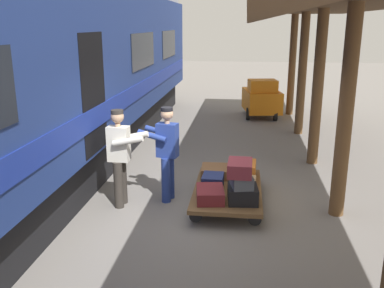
{
  "coord_description": "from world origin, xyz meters",
  "views": [
    {
      "loc": [
        -0.47,
        6.86,
        3.08
      ],
      "look_at": [
        0.37,
        0.05,
        1.15
      ],
      "focal_mm": 40.09,
      "sensor_mm": 36.0,
      "label": 1
    }
  ],
  "objects_px": {
    "suitcase_black_hardshell": "(243,194)",
    "suitcase_maroon_trunk": "(210,194)",
    "suitcase_slate_roller": "(241,181)",
    "train_car": "(9,86)",
    "suitcase_orange_carryall": "(243,170)",
    "suitcase_brown_leather": "(215,171)",
    "suitcase_burgundy_valise": "(240,168)",
    "suitcase_tan_vintage": "(243,184)",
    "porter_by_door": "(120,155)",
    "baggage_tug": "(262,99)",
    "porter_in_overalls": "(166,151)",
    "suitcase_navy_fabric": "(213,181)",
    "luggage_cart": "(228,190)"
  },
  "relations": [
    {
      "from": "suitcase_orange_carryall",
      "to": "suitcase_brown_leather",
      "type": "bearing_deg",
      "value": 0.0
    },
    {
      "from": "luggage_cart",
      "to": "suitcase_orange_carryall",
      "type": "relative_size",
      "value": 3.62
    },
    {
      "from": "suitcase_brown_leather",
      "to": "suitcase_burgundy_valise",
      "type": "height_order",
      "value": "suitcase_burgundy_valise"
    },
    {
      "from": "suitcase_maroon_trunk",
      "to": "baggage_tug",
      "type": "distance_m",
      "value": 8.15
    },
    {
      "from": "suitcase_navy_fabric",
      "to": "porter_in_overalls",
      "type": "bearing_deg",
      "value": -0.24
    },
    {
      "from": "train_car",
      "to": "suitcase_orange_carryall",
      "type": "height_order",
      "value": "train_car"
    },
    {
      "from": "suitcase_tan_vintage",
      "to": "baggage_tug",
      "type": "xyz_separation_m",
      "value": [
        -0.56,
        -7.49,
        0.26
      ]
    },
    {
      "from": "suitcase_burgundy_valise",
      "to": "suitcase_black_hardshell",
      "type": "bearing_deg",
      "value": -163.6
    },
    {
      "from": "suitcase_maroon_trunk",
      "to": "porter_by_door",
      "type": "relative_size",
      "value": 0.35
    },
    {
      "from": "suitcase_black_hardshell",
      "to": "suitcase_maroon_trunk",
      "type": "height_order",
      "value": "suitcase_black_hardshell"
    },
    {
      "from": "suitcase_slate_roller",
      "to": "porter_by_door",
      "type": "bearing_deg",
      "value": -7.48
    },
    {
      "from": "train_car",
      "to": "suitcase_burgundy_valise",
      "type": "bearing_deg",
      "value": 175.05
    },
    {
      "from": "suitcase_burgundy_valise",
      "to": "baggage_tug",
      "type": "bearing_deg",
      "value": -94.38
    },
    {
      "from": "suitcase_tan_vintage",
      "to": "suitcase_maroon_trunk",
      "type": "bearing_deg",
      "value": 47.62
    },
    {
      "from": "porter_by_door",
      "to": "suitcase_brown_leather",
      "type": "bearing_deg",
      "value": -149.78
    },
    {
      "from": "suitcase_brown_leather",
      "to": "porter_in_overalls",
      "type": "height_order",
      "value": "porter_in_overalls"
    },
    {
      "from": "suitcase_navy_fabric",
      "to": "suitcase_tan_vintage",
      "type": "xyz_separation_m",
      "value": [
        -0.53,
        0.0,
        -0.03
      ]
    },
    {
      "from": "suitcase_maroon_trunk",
      "to": "suitcase_slate_roller",
      "type": "relative_size",
      "value": 1.34
    },
    {
      "from": "suitcase_tan_vintage",
      "to": "suitcase_orange_carryall",
      "type": "height_order",
      "value": "suitcase_orange_carryall"
    },
    {
      "from": "suitcase_maroon_trunk",
      "to": "suitcase_burgundy_valise",
      "type": "xyz_separation_m",
      "value": [
        -0.47,
        0.02,
        0.48
      ]
    },
    {
      "from": "suitcase_slate_roller",
      "to": "suitcase_burgundy_valise",
      "type": "height_order",
      "value": "suitcase_burgundy_valise"
    },
    {
      "from": "luggage_cart",
      "to": "baggage_tug",
      "type": "bearing_deg",
      "value": -96.3
    },
    {
      "from": "train_car",
      "to": "porter_by_door",
      "type": "relative_size",
      "value": 12.15
    },
    {
      "from": "suitcase_brown_leather",
      "to": "suitcase_maroon_trunk",
      "type": "height_order",
      "value": "suitcase_maroon_trunk"
    },
    {
      "from": "suitcase_tan_vintage",
      "to": "suitcase_burgundy_valise",
      "type": "distance_m",
      "value": 0.78
    },
    {
      "from": "train_car",
      "to": "suitcase_black_hardshell",
      "type": "distance_m",
      "value": 4.36
    },
    {
      "from": "suitcase_tan_vintage",
      "to": "porter_in_overalls",
      "type": "distance_m",
      "value": 1.47
    },
    {
      "from": "suitcase_navy_fabric",
      "to": "suitcase_brown_leather",
      "type": "bearing_deg",
      "value": -90.0
    },
    {
      "from": "suitcase_black_hardshell",
      "to": "suitcase_tan_vintage",
      "type": "relative_size",
      "value": 0.96
    },
    {
      "from": "train_car",
      "to": "suitcase_orange_carryall",
      "type": "relative_size",
      "value": 35.41
    },
    {
      "from": "train_car",
      "to": "luggage_cart",
      "type": "xyz_separation_m",
      "value": [
        -3.76,
        -0.25,
        -1.82
      ]
    },
    {
      "from": "suitcase_tan_vintage",
      "to": "suitcase_burgundy_valise",
      "type": "xyz_separation_m",
      "value": [
        0.06,
        0.6,
        0.5
      ]
    },
    {
      "from": "suitcase_slate_roller",
      "to": "suitcase_navy_fabric",
      "type": "bearing_deg",
      "value": -50.11
    },
    {
      "from": "suitcase_brown_leather",
      "to": "porter_in_overalls",
      "type": "distance_m",
      "value": 1.15
    },
    {
      "from": "suitcase_navy_fabric",
      "to": "suitcase_tan_vintage",
      "type": "distance_m",
      "value": 0.53
    },
    {
      "from": "suitcase_navy_fabric",
      "to": "suitcase_slate_roller",
      "type": "xyz_separation_m",
      "value": [
        -0.5,
        0.6,
        0.26
      ]
    },
    {
      "from": "train_car",
      "to": "suitcase_black_hardshell",
      "type": "xyz_separation_m",
      "value": [
        -4.02,
        0.33,
        -1.65
      ]
    },
    {
      "from": "suitcase_slate_roller",
      "to": "suitcase_brown_leather",
      "type": "bearing_deg",
      "value": -66.94
    },
    {
      "from": "suitcase_burgundy_valise",
      "to": "suitcase_maroon_trunk",
      "type": "bearing_deg",
      "value": -2.02
    },
    {
      "from": "suitcase_tan_vintage",
      "to": "porter_by_door",
      "type": "distance_m",
      "value": 2.19
    },
    {
      "from": "suitcase_black_hardshell",
      "to": "suitcase_navy_fabric",
      "type": "bearing_deg",
      "value": -47.62
    },
    {
      "from": "suitcase_brown_leather",
      "to": "porter_by_door",
      "type": "relative_size",
      "value": 0.32
    },
    {
      "from": "suitcase_burgundy_valise",
      "to": "baggage_tug",
      "type": "xyz_separation_m",
      "value": [
        -0.62,
        -8.08,
        -0.24
      ]
    },
    {
      "from": "suitcase_burgundy_valise",
      "to": "porter_by_door",
      "type": "distance_m",
      "value": 2.06
    },
    {
      "from": "suitcase_navy_fabric",
      "to": "baggage_tug",
      "type": "relative_size",
      "value": 0.24
    },
    {
      "from": "suitcase_black_hardshell",
      "to": "suitcase_slate_roller",
      "type": "distance_m",
      "value": 0.24
    },
    {
      "from": "suitcase_black_hardshell",
      "to": "luggage_cart",
      "type": "bearing_deg",
      "value": -65.47
    },
    {
      "from": "suitcase_black_hardshell",
      "to": "suitcase_navy_fabric",
      "type": "distance_m",
      "value": 0.79
    },
    {
      "from": "train_car",
      "to": "suitcase_black_hardshell",
      "type": "bearing_deg",
      "value": 175.36
    },
    {
      "from": "suitcase_orange_carryall",
      "to": "porter_by_door",
      "type": "bearing_deg",
      "value": 23.52
    }
  ]
}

